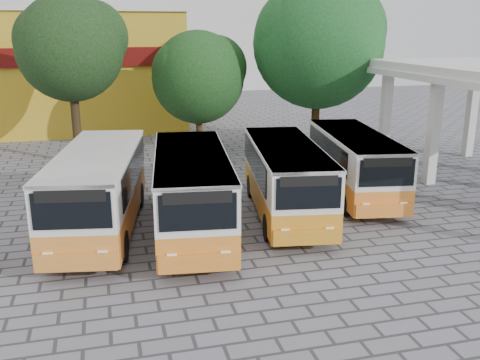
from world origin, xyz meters
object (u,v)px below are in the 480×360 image
object	(u,v)px
bus_far_left	(98,186)
bus_centre_right	(286,175)
bus_centre_left	(192,188)
bus_far_right	(355,161)

from	to	relation	value
bus_far_left	bus_centre_right	bearing A→B (deg)	9.84
bus_far_left	bus_centre_right	size ratio (longest dim) A/B	1.06
bus_far_left	bus_centre_left	bearing A→B (deg)	-6.54
bus_far_left	bus_centre_right	world-z (taller)	bus_far_left
bus_far_left	bus_centre_left	xyz separation A→B (m)	(3.13, -0.92, -0.02)
bus_far_right	bus_centre_right	bearing A→B (deg)	-146.96
bus_far_left	bus_far_right	world-z (taller)	bus_far_left
bus_centre_right	bus_far_right	xyz separation A→B (m)	(3.65, 1.63, -0.03)
bus_centre_right	bus_far_right	world-z (taller)	bus_centre_right
bus_centre_left	bus_centre_right	distance (m)	3.89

